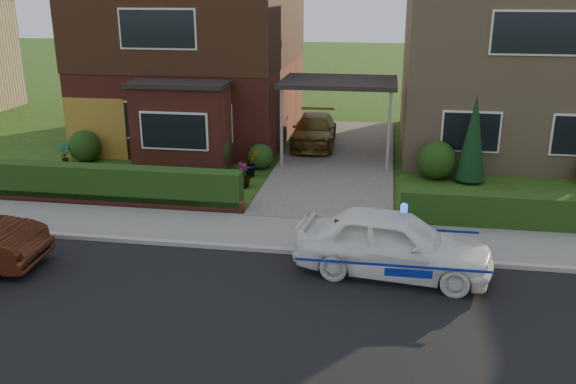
# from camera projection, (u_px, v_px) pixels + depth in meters

# --- Properties ---
(ground) EXTENTS (120.00, 120.00, 0.00)m
(ground) POSITION_uv_depth(u_px,v_px,m) (284.00, 326.00, 10.69)
(ground) COLOR #1F4512
(ground) RESTS_ON ground
(road) EXTENTS (60.00, 6.00, 0.02)m
(road) POSITION_uv_depth(u_px,v_px,m) (284.00, 326.00, 10.69)
(road) COLOR black
(road) RESTS_ON ground
(kerb) EXTENTS (60.00, 0.16, 0.12)m
(kerb) POSITION_uv_depth(u_px,v_px,m) (307.00, 252.00, 13.53)
(kerb) COLOR #9E9993
(kerb) RESTS_ON ground
(sidewalk) EXTENTS (60.00, 2.00, 0.10)m
(sidewalk) POSITION_uv_depth(u_px,v_px,m) (312.00, 235.00, 14.52)
(sidewalk) COLOR slate
(sidewalk) RESTS_ON ground
(driveway) EXTENTS (3.80, 12.00, 0.12)m
(driveway) POSITION_uv_depth(u_px,v_px,m) (337.00, 159.00, 20.97)
(driveway) COLOR #666059
(driveway) RESTS_ON ground
(house_left) EXTENTS (7.50, 9.53, 7.25)m
(house_left) POSITION_uv_depth(u_px,v_px,m) (196.00, 38.00, 23.38)
(house_left) COLOR maroon
(house_left) RESTS_ON ground
(house_right) EXTENTS (7.50, 8.06, 7.25)m
(house_right) POSITION_uv_depth(u_px,v_px,m) (509.00, 47.00, 21.74)
(house_right) COLOR tan
(house_right) RESTS_ON ground
(carport_link) EXTENTS (3.80, 3.00, 2.77)m
(carport_link) POSITION_uv_depth(u_px,v_px,m) (339.00, 83.00, 20.11)
(carport_link) COLOR black
(carport_link) RESTS_ON ground
(garage_door) EXTENTS (2.20, 0.10, 2.10)m
(garage_door) POSITION_uv_depth(u_px,v_px,m) (96.00, 129.00, 20.95)
(garage_door) COLOR olive
(garage_door) RESTS_ON ground
(dwarf_wall) EXTENTS (7.70, 0.25, 0.36)m
(dwarf_wall) POSITION_uv_depth(u_px,v_px,m) (106.00, 200.00, 16.49)
(dwarf_wall) COLOR maroon
(dwarf_wall) RESTS_ON ground
(hedge_left) EXTENTS (7.50, 0.55, 0.90)m
(hedge_left) POSITION_uv_depth(u_px,v_px,m) (109.00, 205.00, 16.68)
(hedge_left) COLOR #133310
(hedge_left) RESTS_ON ground
(hedge_right) EXTENTS (7.50, 0.55, 0.80)m
(hedge_right) POSITION_uv_depth(u_px,v_px,m) (555.00, 232.00, 14.81)
(hedge_right) COLOR #133310
(hedge_right) RESTS_ON ground
(shrub_left_far) EXTENTS (1.08, 1.08, 1.08)m
(shrub_left_far) POSITION_uv_depth(u_px,v_px,m) (85.00, 146.00, 20.72)
(shrub_left_far) COLOR #133310
(shrub_left_far) RESTS_ON ground
(shrub_left_mid) EXTENTS (1.32, 1.32, 1.32)m
(shrub_left_mid) POSITION_uv_depth(u_px,v_px,m) (210.00, 149.00, 19.80)
(shrub_left_mid) COLOR #133310
(shrub_left_mid) RESTS_ON ground
(shrub_left_near) EXTENTS (0.84, 0.84, 0.84)m
(shrub_left_near) POSITION_uv_depth(u_px,v_px,m) (261.00, 156.00, 19.91)
(shrub_left_near) COLOR #133310
(shrub_left_near) RESTS_ON ground
(shrub_right_near) EXTENTS (1.20, 1.20, 1.20)m
(shrub_right_near) POSITION_uv_depth(u_px,v_px,m) (437.00, 160.00, 18.81)
(shrub_right_near) COLOR #133310
(shrub_right_near) RESTS_ON ground
(conifer_a) EXTENTS (0.90, 0.90, 2.60)m
(conifer_a) POSITION_uv_depth(u_px,v_px,m) (473.00, 141.00, 18.25)
(conifer_a) COLOR black
(conifer_a) RESTS_ON ground
(police_car) EXTENTS (3.66, 4.16, 1.52)m
(police_car) POSITION_uv_depth(u_px,v_px,m) (393.00, 244.00, 12.44)
(police_car) COLOR white
(police_car) RESTS_ON ground
(driveway_car) EXTENTS (1.70, 3.85, 1.10)m
(driveway_car) POSITION_uv_depth(u_px,v_px,m) (314.00, 130.00, 22.43)
(driveway_car) COLOR brown
(driveway_car) RESTS_ON driveway
(potted_plant_a) EXTENTS (0.39, 0.29, 0.70)m
(potted_plant_a) POSITION_uv_depth(u_px,v_px,m) (64.00, 155.00, 20.39)
(potted_plant_a) COLOR gray
(potted_plant_a) RESTS_ON ground
(potted_plant_b) EXTENTS (0.60, 0.59, 0.85)m
(potted_plant_b) POSITION_uv_depth(u_px,v_px,m) (251.00, 164.00, 19.05)
(potted_plant_b) COLOR gray
(potted_plant_b) RESTS_ON ground
(potted_plant_c) EXTENTS (0.57, 0.57, 0.75)m
(potted_plant_c) POSITION_uv_depth(u_px,v_px,m) (243.00, 176.00, 18.02)
(potted_plant_c) COLOR gray
(potted_plant_c) RESTS_ON ground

